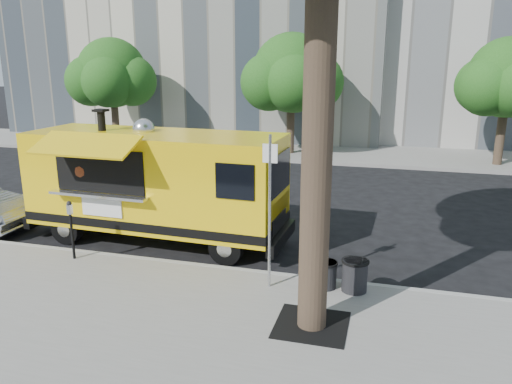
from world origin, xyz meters
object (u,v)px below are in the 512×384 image
at_px(far_tree_a, 112,73).
at_px(trash_bin_right, 355,275).
at_px(sign_post, 270,203).
at_px(trash_bin_left, 326,274).
at_px(food_truck, 155,182).
at_px(far_tree_c, 508,78).
at_px(parking_meter, 71,223).
at_px(far_tree_b, 291,73).

distance_m(far_tree_a, trash_bin_right, 19.22).
bearing_deg(sign_post, trash_bin_right, 8.74).
height_order(trash_bin_left, trash_bin_right, trash_bin_right).
bearing_deg(food_truck, far_tree_c, 52.28).
distance_m(sign_post, parking_meter, 4.64).
relative_size(far_tree_b, parking_meter, 4.12).
bearing_deg(far_tree_b, trash_bin_left, -75.48).
distance_m(far_tree_a, parking_meter, 15.59).
bearing_deg(far_tree_a, far_tree_b, 2.54).
bearing_deg(food_truck, parking_meter, -118.13).
xyz_separation_m(far_tree_c, food_truck, (-9.90, -11.86, -2.19)).
xyz_separation_m(far_tree_a, far_tree_b, (9.00, 0.40, 0.06)).
distance_m(food_truck, trash_bin_right, 5.50).
height_order(parking_meter, trash_bin_right, parking_meter).
bearing_deg(parking_meter, food_truck, 59.74).
height_order(far_tree_a, far_tree_b, far_tree_b).
bearing_deg(far_tree_b, parking_meter, -98.10).
bearing_deg(sign_post, food_truck, 148.71).
distance_m(far_tree_b, sign_post, 14.61).
height_order(sign_post, trash_bin_right, sign_post).
bearing_deg(trash_bin_right, far_tree_a, 134.09).
bearing_deg(far_tree_b, sign_post, -79.85).
xyz_separation_m(far_tree_c, sign_post, (-6.45, -13.95, -1.87)).
distance_m(far_tree_a, food_truck, 14.45).
bearing_deg(food_truck, trash_bin_right, -17.86).
xyz_separation_m(far_tree_a, food_truck, (8.10, -11.76, -2.25)).
height_order(far_tree_c, trash_bin_left, far_tree_c).
relative_size(parking_meter, trash_bin_right, 2.12).
distance_m(sign_post, food_truck, 4.04).
xyz_separation_m(far_tree_a, trash_bin_right, (13.18, -13.60, -3.29)).
distance_m(sign_post, trash_bin_left, 1.79).
bearing_deg(far_tree_b, far_tree_c, -1.91).
bearing_deg(far_tree_a, sign_post, -50.17).
height_order(far_tree_b, food_truck, far_tree_b).
xyz_separation_m(far_tree_a, trash_bin_left, (12.63, -13.60, -3.34)).
bearing_deg(food_truck, far_tree_b, 87.92).
relative_size(food_truck, trash_bin_left, 12.44).
height_order(food_truck, trash_bin_right, food_truck).
distance_m(far_tree_c, trash_bin_left, 15.08).
distance_m(far_tree_b, trash_bin_left, 14.85).
bearing_deg(parking_meter, trash_bin_right, 0.46).
distance_m(far_tree_a, sign_post, 18.14).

